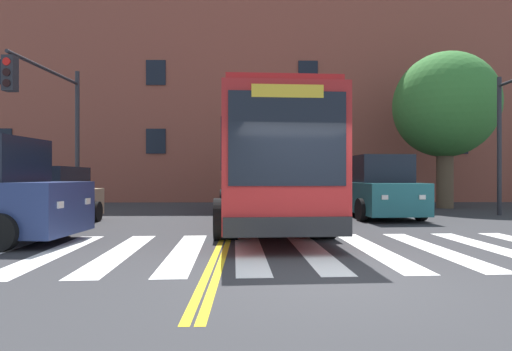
# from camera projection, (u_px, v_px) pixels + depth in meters

# --- Properties ---
(ground_plane) EXTENTS (120.00, 120.00, 0.00)m
(ground_plane) POSITION_uv_depth(u_px,v_px,m) (329.00, 278.00, 5.88)
(ground_plane) COLOR #303033
(crosswalk) EXTENTS (17.14, 4.90, 0.01)m
(crosswalk) POSITION_uv_depth(u_px,v_px,m) (281.00, 251.00, 7.98)
(crosswalk) COLOR white
(crosswalk) RESTS_ON ground
(lane_line_yellow_inner) EXTENTS (0.12, 36.00, 0.01)m
(lane_line_yellow_inner) POSITION_uv_depth(u_px,v_px,m) (238.00, 203.00, 21.96)
(lane_line_yellow_inner) COLOR gold
(lane_line_yellow_inner) RESTS_ON ground
(lane_line_yellow_outer) EXTENTS (0.12, 36.00, 0.01)m
(lane_line_yellow_outer) POSITION_uv_depth(u_px,v_px,m) (241.00, 203.00, 21.96)
(lane_line_yellow_outer) COLOR gold
(lane_line_yellow_outer) RESTS_ON ground
(city_bus) EXTENTS (3.23, 11.64, 3.45)m
(city_bus) POSITION_uv_depth(u_px,v_px,m) (262.00, 164.00, 12.98)
(city_bus) COLOR #B22323
(city_bus) RESTS_ON ground
(car_tan_near_lane) EXTENTS (2.24, 4.76, 1.77)m
(car_tan_near_lane) POSITION_uv_depth(u_px,v_px,m) (46.00, 200.00, 11.57)
(car_tan_near_lane) COLOR tan
(car_tan_near_lane) RESTS_ON ground
(car_teal_far_lane) EXTENTS (2.47, 5.02, 2.23)m
(car_teal_far_lane) POSITION_uv_depth(u_px,v_px,m) (374.00, 188.00, 14.76)
(car_teal_far_lane) COLOR #236B70
(car_teal_far_lane) RESTS_ON ground
(car_silver_behind_bus) EXTENTS (1.98, 4.16, 1.78)m
(car_silver_behind_bus) POSITION_uv_depth(u_px,v_px,m) (280.00, 187.00, 23.28)
(car_silver_behind_bus) COLOR #B7BABF
(car_silver_behind_bus) RESTS_ON ground
(traffic_light_far_corner) EXTENTS (0.48, 4.13, 5.47)m
(traffic_light_far_corner) POSITION_uv_depth(u_px,v_px,m) (53.00, 111.00, 13.45)
(traffic_light_far_corner) COLOR #28282D
(traffic_light_far_corner) RESTS_ON ground
(street_tree_curbside_large) EXTENTS (6.54, 6.53, 7.23)m
(street_tree_curbside_large) POSITION_uv_depth(u_px,v_px,m) (445.00, 106.00, 18.56)
(street_tree_curbside_large) COLOR brown
(street_tree_curbside_large) RESTS_ON ground
(building_facade) EXTENTS (42.85, 8.29, 13.78)m
(building_facade) POSITION_uv_depth(u_px,v_px,m) (299.00, 95.00, 26.61)
(building_facade) COLOR brown
(building_facade) RESTS_ON ground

